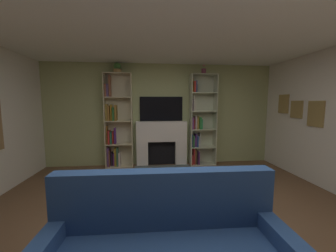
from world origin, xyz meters
The scene contains 10 objects.
ground_plane centered at (0.00, 0.00, 0.00)m, with size 6.80×6.80×0.00m, color brown.
wall_back_accent centered at (0.00, 2.77, 1.26)m, with size 5.78×0.06×2.52m, color tan.
ceiling centered at (0.00, 0.00, 2.55)m, with size 5.78×5.60×0.06m, color white.
fireplace centered at (0.00, 2.62, 0.59)m, with size 1.34×0.53×1.11m.
tv centered at (0.00, 2.71, 1.41)m, with size 1.06×0.06×0.61m, color black.
bookshelf_left centered at (-1.11, 2.64, 1.04)m, with size 0.65×0.28×2.26m.
bookshelf_right centered at (0.95, 2.62, 1.06)m, with size 0.65×0.32×2.26m.
potted_plant centered at (-1.04, 2.59, 2.37)m, with size 0.18×0.18×0.24m.
vase_with_flowers centered at (1.04, 2.59, 2.34)m, with size 0.11×0.11×0.23m.
coffee_table centered at (-0.21, -0.10, 0.39)m, with size 0.99×0.51×0.45m.
Camera 1 is at (-0.35, -2.23, 1.54)m, focal length 21.11 mm.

